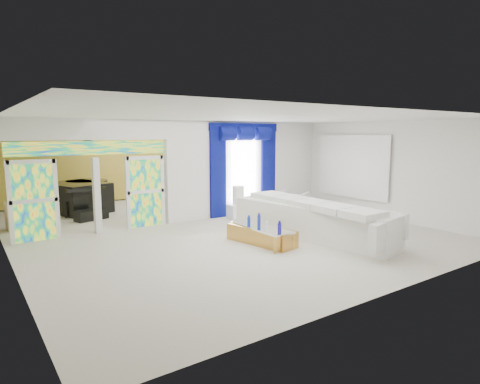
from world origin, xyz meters
TOP-DOWN VIEW (x-y plane):
  - floor at (0.00, 0.00)m, footprint 12.00×12.00m
  - dividing_wall at (2.15, 1.00)m, footprint 5.70×0.18m
  - dividing_header at (-2.85, 1.00)m, footprint 4.30×0.18m
  - stained_panel_left at (-4.28, 1.00)m, footprint 0.95×0.04m
  - stained_panel_right at (-1.42, 1.00)m, footprint 0.95×0.04m
  - stained_transom at (-2.85, 1.00)m, footprint 4.00×0.05m
  - window_pane at (1.90, 0.90)m, footprint 1.00×0.02m
  - blue_drape_left at (0.90, 0.87)m, footprint 0.55×0.10m
  - blue_drape_right at (2.90, 0.87)m, footprint 0.55×0.10m
  - blue_pelmet at (1.90, 0.87)m, footprint 2.60×0.12m
  - wall_mirror at (4.94, -1.00)m, footprint 0.04×2.70m
  - gold_curtains at (0.00, 5.90)m, footprint 9.70×0.12m
  - white_sofa at (1.48, -2.64)m, footprint 1.72×4.49m
  - coffee_table at (0.13, -2.34)m, footprint 0.91×1.86m
  - console_table at (1.71, 0.49)m, footprint 1.26×0.42m
  - table_lamp at (1.41, 0.49)m, footprint 0.36×0.36m
  - armchair at (3.47, 0.24)m, footprint 1.30×1.35m
  - grand_piano at (-2.49, 4.33)m, footprint 2.02×2.32m
  - piano_bench at (-2.49, 2.73)m, footprint 1.05×0.67m
  - tv_console at (-4.49, 2.61)m, footprint 0.57×0.53m
  - chandelier at (-2.30, 3.40)m, footprint 0.60×0.60m
  - decanters at (0.11, -2.48)m, footprint 0.24×1.18m

SIDE VIEW (x-z plane):
  - floor at x=0.00m, z-range 0.00..0.00m
  - piano_bench at x=-2.49m, z-range 0.00..0.33m
  - coffee_table at x=0.13m, z-range 0.00..0.40m
  - console_table at x=1.71m, z-range 0.00..0.42m
  - armchair at x=3.47m, z-range 0.00..0.68m
  - tv_console at x=-4.49m, z-range 0.00..0.79m
  - white_sofa at x=1.48m, z-range 0.00..0.84m
  - grand_piano at x=-2.49m, z-range 0.00..0.99m
  - decanters at x=0.11m, z-range 0.35..0.65m
  - table_lamp at x=1.41m, z-range 0.42..1.00m
  - stained_panel_left at x=-4.28m, z-range 0.00..2.00m
  - stained_panel_right at x=-1.42m, z-range 0.00..2.00m
  - blue_drape_left at x=0.90m, z-range 0.00..2.80m
  - blue_drape_right at x=2.90m, z-range 0.00..2.80m
  - window_pane at x=1.90m, z-range 0.30..2.60m
  - dividing_wall at x=2.15m, z-range 0.00..3.00m
  - gold_curtains at x=0.00m, z-range 0.05..2.95m
  - wall_mirror at x=4.94m, z-range 0.60..2.50m
  - stained_transom at x=-2.85m, z-range 2.08..2.42m
  - chandelier at x=-2.30m, z-range 2.35..2.95m
  - dividing_header at x=-2.85m, z-range 2.45..3.00m
  - blue_pelmet at x=1.90m, z-range 2.69..2.94m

